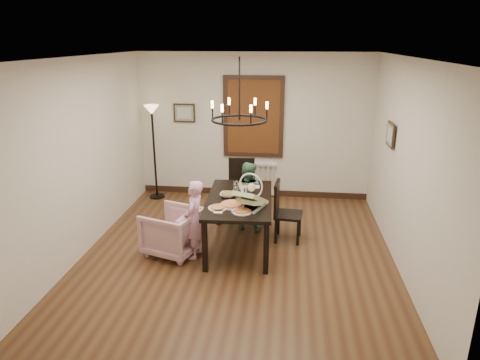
% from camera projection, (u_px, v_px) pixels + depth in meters
% --- Properties ---
extents(room_shell, '(4.51, 5.00, 2.81)m').
position_uv_depth(room_shell, '(241.00, 155.00, 6.25)').
color(room_shell, brown).
rests_on(room_shell, ground).
extents(dining_table, '(1.02, 1.72, 0.79)m').
position_uv_depth(dining_table, '(239.00, 203.00, 6.34)').
color(dining_table, black).
rests_on(dining_table, room_shell).
extents(chair_far, '(0.49, 0.49, 1.04)m').
position_uv_depth(chair_far, '(241.00, 189.00, 7.46)').
color(chair_far, black).
rests_on(chair_far, room_shell).
extents(chair_right, '(0.45, 0.45, 0.95)m').
position_uv_depth(chair_right, '(289.00, 211.00, 6.63)').
color(chair_right, black).
rests_on(chair_right, room_shell).
extents(armchair, '(0.94, 0.93, 0.68)m').
position_uv_depth(armchair, '(173.00, 231.00, 6.27)').
color(armchair, '#D9A6AB').
rests_on(armchair, room_shell).
extents(elderly_woman, '(0.26, 0.37, 0.96)m').
position_uv_depth(elderly_woman, '(194.00, 226.00, 6.11)').
color(elderly_woman, '#E3A0C0').
rests_on(elderly_woman, room_shell).
extents(seated_man, '(0.54, 0.46, 0.95)m').
position_uv_depth(seated_man, '(247.00, 201.00, 7.04)').
color(seated_man, '#467654').
rests_on(seated_man, room_shell).
extents(baby_bouncer, '(0.55, 0.62, 0.34)m').
position_uv_depth(baby_bouncer, '(251.00, 196.00, 5.89)').
color(baby_bouncer, '#C0D291').
rests_on(baby_bouncer, dining_table).
extents(salad_bowl, '(0.28, 0.28, 0.07)m').
position_uv_depth(salad_bowl, '(228.00, 195.00, 6.35)').
color(salad_bowl, white).
rests_on(salad_bowl, dining_table).
extents(pizza_platter, '(0.35, 0.35, 0.04)m').
position_uv_depth(pizza_platter, '(232.00, 205.00, 6.01)').
color(pizza_platter, tan).
rests_on(pizza_platter, dining_table).
extents(drinking_glass, '(0.08, 0.08, 0.16)m').
position_uv_depth(drinking_glass, '(237.00, 190.00, 6.42)').
color(drinking_glass, silver).
rests_on(drinking_glass, dining_table).
extents(window_blinds, '(1.00, 0.03, 1.40)m').
position_uv_depth(window_blinds, '(253.00, 117.00, 8.16)').
color(window_blinds, '#613113').
rests_on(window_blinds, room_shell).
extents(radiator, '(0.92, 0.12, 0.62)m').
position_uv_depth(radiator, '(253.00, 179.00, 8.58)').
color(radiator, silver).
rests_on(radiator, room_shell).
extents(picture_back, '(0.42, 0.03, 0.36)m').
position_uv_depth(picture_back, '(184.00, 113.00, 8.31)').
color(picture_back, black).
rests_on(picture_back, room_shell).
extents(picture_right, '(0.03, 0.42, 0.36)m').
position_uv_depth(picture_right, '(391.00, 135.00, 6.43)').
color(picture_right, black).
rests_on(picture_right, room_shell).
extents(floor_lamp, '(0.30, 0.30, 1.80)m').
position_uv_depth(floor_lamp, '(154.00, 154.00, 8.30)').
color(floor_lamp, black).
rests_on(floor_lamp, room_shell).
extents(chandelier, '(0.80, 0.80, 0.04)m').
position_uv_depth(chandelier, '(239.00, 120.00, 5.95)').
color(chandelier, black).
rests_on(chandelier, room_shell).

